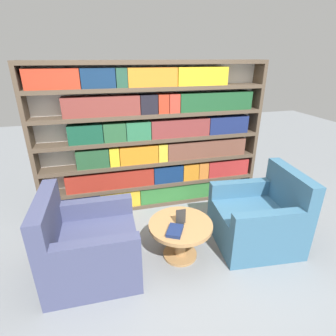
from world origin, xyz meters
TOP-DOWN VIEW (x-y plane):
  - ground_plane at (0.00, 0.00)m, footprint 14.00×14.00m
  - bookshelf at (0.02, 1.30)m, footprint 3.08×0.30m
  - armchair_left at (-0.91, 0.10)m, footprint 0.90×0.85m
  - armchair_right at (0.99, 0.10)m, footprint 0.95×0.91m
  - coffee_table at (0.04, 0.09)m, footprint 0.68×0.68m
  - table_sign at (0.04, 0.09)m, footprint 0.10×0.06m
  - stray_book at (-0.06, -0.04)m, footprint 0.22×0.25m

SIDE VIEW (x-z plane):
  - ground_plane at x=0.00m, z-range 0.00..0.00m
  - coffee_table at x=0.04m, z-range 0.09..0.51m
  - armchair_left at x=-0.91m, z-range -0.14..0.75m
  - armchair_right at x=0.99m, z-range -0.14..0.75m
  - stray_book at x=-0.06m, z-range 0.42..0.46m
  - table_sign at x=0.04m, z-range 0.41..0.58m
  - bookshelf at x=0.02m, z-range -0.02..1.98m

